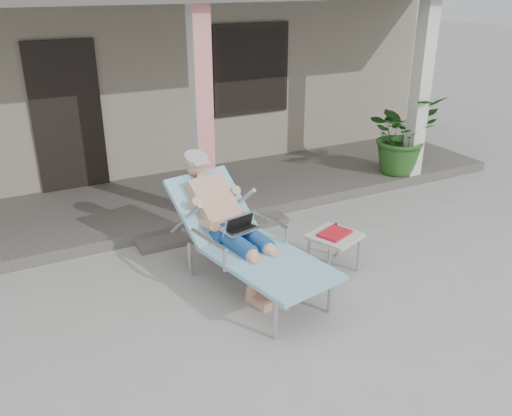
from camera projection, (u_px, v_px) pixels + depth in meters
ground at (290, 306)px, 5.39m from camera, size 60.00×60.00×0.00m
house at (113, 56)px, 10.03m from camera, size 10.40×5.40×3.30m
porch_deck at (183, 198)px, 7.81m from camera, size 10.00×2.00×0.15m
porch_step at (215, 231)px, 6.89m from camera, size 2.00×0.30×0.07m
lounger at (237, 209)px, 5.52m from camera, size 1.16×2.17×1.37m
side_table at (334, 238)px, 5.96m from camera, size 0.64×0.64×0.44m
potted_palm at (402, 134)px, 8.42m from camera, size 1.13×0.99×1.23m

